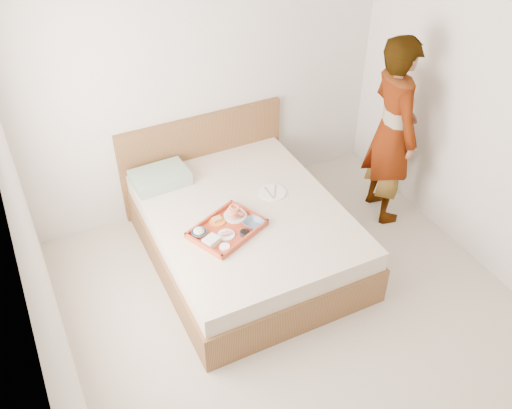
{
  "coord_description": "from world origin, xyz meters",
  "views": [
    {
      "loc": [
        -1.67,
        -2.39,
        3.56
      ],
      "look_at": [
        -0.04,
        0.9,
        0.65
      ],
      "focal_mm": 39.64,
      "sensor_mm": 36.0,
      "label": 1
    }
  ],
  "objects": [
    {
      "name": "prawn_plate",
      "position": [
        -0.21,
        0.95,
        0.55
      ],
      "size": [
        0.26,
        0.26,
        0.01
      ],
      "primitive_type": "cylinder",
      "rotation": [
        0.0,
        0.0,
        0.42
      ],
      "color": "white",
      "rests_on": "tray"
    },
    {
      "name": "tray",
      "position": [
        -0.34,
        0.83,
        0.56
      ],
      "size": [
        0.69,
        0.61,
        0.05
      ],
      "primitive_type": "cube",
      "rotation": [
        0.0,
        0.0,
        0.42
      ],
      "color": "#C24F2C",
      "rests_on": "bed"
    },
    {
      "name": "plastic_tub",
      "position": [
        -0.52,
        0.73,
        0.57
      ],
      "size": [
        0.15,
        0.14,
        0.05
      ],
      "primitive_type": "cube",
      "rotation": [
        0.0,
        0.0,
        0.42
      ],
      "color": "silver",
      "rests_on": "tray"
    },
    {
      "name": "navy_bowl_big",
      "position": [
        -0.12,
        0.78,
        0.57
      ],
      "size": [
        0.21,
        0.21,
        0.04
      ],
      "primitive_type": "imported",
      "rotation": [
        0.0,
        0.0,
        0.42
      ],
      "color": "#162745",
      "rests_on": "tray"
    },
    {
      "name": "wall_back",
      "position": [
        0.0,
        2.0,
        1.3
      ],
      "size": [
        3.5,
        0.01,
        2.6
      ],
      "primitive_type": "cube",
      "color": "silver",
      "rests_on": "ground"
    },
    {
      "name": "wall_left",
      "position": [
        -1.75,
        0.0,
        1.3
      ],
      "size": [
        0.01,
        4.0,
        2.6
      ],
      "primitive_type": "cube",
      "color": "silver",
      "rests_on": "ground"
    },
    {
      "name": "pillow",
      "position": [
        -0.61,
        1.7,
        0.59
      ],
      "size": [
        0.51,
        0.36,
        0.12
      ],
      "primitive_type": "cube",
      "rotation": [
        0.0,
        0.0,
        0.05
      ],
      "color": "#8BAD92",
      "rests_on": "bed"
    },
    {
      "name": "ground",
      "position": [
        0.0,
        0.0,
        0.0
      ],
      "size": [
        3.5,
        4.0,
        0.01
      ],
      "primitive_type": "cube",
      "color": "beige",
      "rests_on": "ground"
    },
    {
      "name": "cheese_round",
      "position": [
        -0.45,
        0.63,
        0.56
      ],
      "size": [
        0.11,
        0.11,
        0.03
      ],
      "primitive_type": "cylinder",
      "rotation": [
        0.0,
        0.0,
        0.42
      ],
      "color": "white",
      "rests_on": "tray"
    },
    {
      "name": "headboard",
      "position": [
        -0.09,
        1.97,
        0.47
      ],
      "size": [
        1.65,
        0.06,
        0.95
      ],
      "primitive_type": "cube",
      "color": "brown",
      "rests_on": "ground"
    },
    {
      "name": "bed",
      "position": [
        -0.09,
        1.0,
        0.27
      ],
      "size": [
        1.65,
        2.0,
        0.53
      ],
      "primitive_type": "cube",
      "color": "brown",
      "rests_on": "ground"
    },
    {
      "name": "meat_plate",
      "position": [
        -0.38,
        0.77,
        0.55
      ],
      "size": [
        0.19,
        0.19,
        0.01
      ],
      "primitive_type": "cylinder",
      "rotation": [
        0.0,
        0.0,
        0.42
      ],
      "color": "white",
      "rests_on": "tray"
    },
    {
      "name": "bread_plate",
      "position": [
        -0.37,
        0.95,
        0.55
      ],
      "size": [
        0.18,
        0.18,
        0.01
      ],
      "primitive_type": "cylinder",
      "rotation": [
        0.0,
        0.0,
        0.42
      ],
      "color": "orange",
      "rests_on": "tray"
    },
    {
      "name": "dinner_plate",
      "position": [
        0.22,
        1.12,
        0.54
      ],
      "size": [
        0.32,
        0.32,
        0.01
      ],
      "primitive_type": "cylinder",
      "rotation": [
        0.0,
        0.0,
        -0.36
      ],
      "color": "white",
      "rests_on": "bed"
    },
    {
      "name": "person",
      "position": [
        1.39,
        1.02,
        0.91
      ],
      "size": [
        0.54,
        0.72,
        1.81
      ],
      "primitive_type": "imported",
      "rotation": [
        0.0,
        0.0,
        1.41
      ],
      "color": "beige",
      "rests_on": "ground"
    },
    {
      "name": "salad_bowl",
      "position": [
        -0.57,
        0.87,
        0.57
      ],
      "size": [
        0.17,
        0.17,
        0.04
      ],
      "primitive_type": "imported",
      "rotation": [
        0.0,
        0.0,
        0.42
      ],
      "color": "#162745",
      "rests_on": "tray"
    },
    {
      "name": "ceiling",
      "position": [
        0.0,
        0.0,
        2.6
      ],
      "size": [
        3.5,
        4.0,
        0.01
      ],
      "primitive_type": "cube",
      "color": "white",
      "rests_on": "ground"
    },
    {
      "name": "sauce_dish",
      "position": [
        -0.24,
        0.71,
        0.56
      ],
      "size": [
        0.11,
        0.11,
        0.03
      ],
      "primitive_type": "cylinder",
      "rotation": [
        0.0,
        0.0,
        0.42
      ],
      "color": "black",
      "rests_on": "tray"
    }
  ]
}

